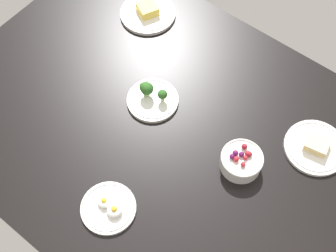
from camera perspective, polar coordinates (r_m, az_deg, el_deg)
The scene contains 6 objects.
dining_table at distance 157.94cm, azimuth -0.00°, elevation -0.72°, with size 156.76×110.88×4.00cm, color black.
plate_cheese at distance 185.95cm, azimuth -2.47°, elevation 13.69°, with size 21.46×21.46×4.94cm.
plate_eggs at distance 144.61cm, azimuth -7.25°, elevation -9.86°, with size 17.03×17.03×4.56cm.
bowl_berries at distance 148.96cm, azimuth 8.94°, elevation -4.23°, with size 13.47×13.47×7.33cm.
plate_sandwich at distance 159.16cm, azimuth 17.58°, elevation -2.44°, with size 20.38×20.38×4.39cm.
plate_broccoli at distance 160.64cm, azimuth -1.98°, elevation 3.52°, with size 17.85×17.85×7.43cm.
Camera 1 is at (-47.34, 60.39, 140.04)cm, focal length 49.91 mm.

